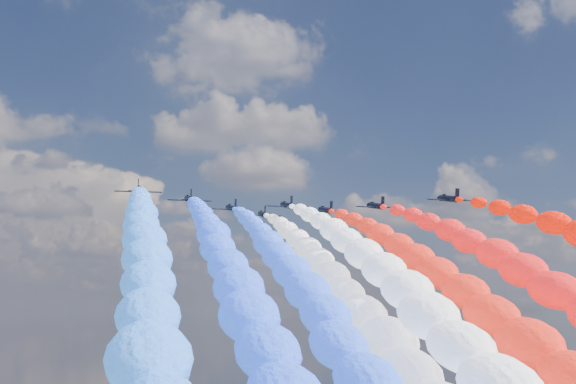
{
  "coord_description": "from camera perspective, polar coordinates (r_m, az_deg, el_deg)",
  "views": [
    {
      "loc": [
        -30.82,
        -140.62,
        78.05
      ],
      "look_at": [
        0.0,
        4.0,
        101.23
      ],
      "focal_mm": 47.27,
      "sensor_mm": 36.0,
      "label": 1
    }
  ],
  "objects": [
    {
      "name": "trail_6",
      "position": [
        104.44,
        16.42,
        -6.45
      ],
      "size": [
        6.65,
        106.26,
        39.71
      ],
      "primitive_type": null,
      "color": "red"
    },
    {
      "name": "jet_2",
      "position": [
        158.71,
        -4.25,
        -1.22
      ],
      "size": [
        8.97,
        11.84,
        4.37
      ],
      "primitive_type": null,
      "rotation": [
        0.18,
        0.0,
        0.06
      ],
      "color": "black"
    },
    {
      "name": "trail_0",
      "position": [
        81.38,
        -10.89,
        -6.06
      ],
      "size": [
        6.65,
        106.26,
        39.71
      ],
      "primitive_type": null,
      "color": "#2F75FA"
    },
    {
      "name": "jet_3",
      "position": [
        153.96,
        -0.07,
        -1.0
      ],
      "size": [
        8.51,
        11.52,
        4.37
      ],
      "primitive_type": null,
      "rotation": [
        0.18,
        0.0,
        0.02
      ],
      "color": "black"
    },
    {
      "name": "trail_3",
      "position": [
        99.97,
        6.45,
        -6.66
      ],
      "size": [
        6.65,
        106.26,
        39.71
      ],
      "primitive_type": null,
      "color": "white"
    },
    {
      "name": "trail_4",
      "position": [
        114.12,
        2.89,
        -6.98
      ],
      "size": [
        6.65,
        106.26,
        39.71
      ],
      "primitive_type": null,
      "color": "white"
    },
    {
      "name": "jet_1",
      "position": [
        146.58,
        -7.45,
        -0.53
      ],
      "size": [
        8.41,
        11.44,
        4.37
      ],
      "primitive_type": null,
      "rotation": [
        0.18,
        0.0,
        0.01
      ],
      "color": "black"
    },
    {
      "name": "trail_2",
      "position": [
        103.69,
        -0.23,
        -6.8
      ],
      "size": [
        6.65,
        106.26,
        39.71
      ],
      "primitive_type": null,
      "color": "#2C58FF"
    },
    {
      "name": "jet_5",
      "position": [
        161.51,
        2.86,
        -1.36
      ],
      "size": [
        8.7,
        11.66,
        4.37
      ],
      "primitive_type": null,
      "rotation": [
        0.18,
        0.0,
        0.04
      ],
      "color": "black"
    },
    {
      "name": "jet_6",
      "position": [
        155.89,
        6.63,
        -1.04
      ],
      "size": [
        8.67,
        11.63,
        4.37
      ],
      "primitive_type": null,
      "rotation": [
        0.18,
        0.0,
        0.04
      ],
      "color": "black"
    },
    {
      "name": "jet_7",
      "position": [
        148.16,
        12.0,
        -0.49
      ],
      "size": [
        8.27,
        11.34,
        4.37
      ],
      "primitive_type": null,
      "rotation": [
        0.18,
        0.0,
        0.0
      ],
      "color": "black"
    },
    {
      "name": "trail_5",
      "position": [
        108.5,
        10.37,
        -6.75
      ],
      "size": [
        6.65,
        106.26,
        39.71
      ],
      "primitive_type": null,
      "color": "red"
    },
    {
      "name": "trail_1",
      "position": [
        90.96,
        -4.86,
        -6.47
      ],
      "size": [
        6.65,
        106.26,
        39.71
      ],
      "primitive_type": null,
      "color": "#2853FE"
    },
    {
      "name": "jet_4",
      "position": [
        168.58,
        -1.92,
        -1.69
      ],
      "size": [
        8.79,
        11.72,
        4.37
      ],
      "primitive_type": null,
      "rotation": [
        0.18,
        0.0,
        -0.05
      ],
      "color": "black"
    },
    {
      "name": "jet_0",
      "position": [
        137.35,
        -11.18,
        0.13
      ],
      "size": [
        8.58,
        11.57,
        4.37
      ],
      "primitive_type": null,
      "rotation": [
        0.18,
        0.0,
        -0.03
      ],
      "color": "black"
    }
  ]
}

